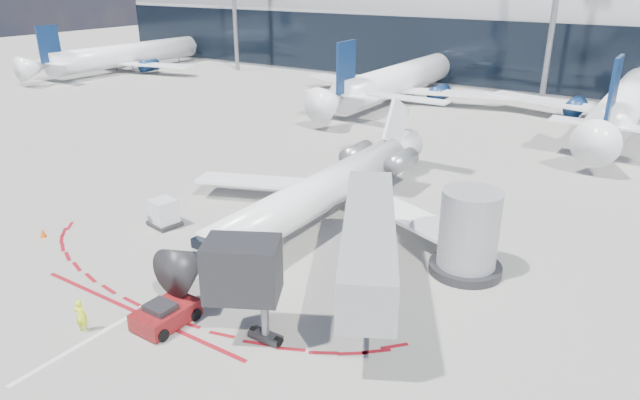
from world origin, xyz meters
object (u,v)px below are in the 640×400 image
Objects in this scene: regional_jet at (329,187)px; uld_container at (164,213)px; ramp_worker at (81,316)px; pushback_tug at (166,314)px.

uld_container is (-8.29, -7.01, -1.32)m from regional_jet.
pushback_tug is at bearing -161.98° from ramp_worker.
pushback_tug is 2.84× the size of ramp_worker.
uld_container is at bearing 138.49° from pushback_tug.
regional_jet is 17.59m from ramp_worker.
pushback_tug is 3.78m from ramp_worker.
regional_jet is at bearing 92.08° from pushback_tug.
regional_jet reaches higher than uld_container.
pushback_tug is at bearing -31.99° from uld_container.
pushback_tug is at bearing -88.64° from regional_jet.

